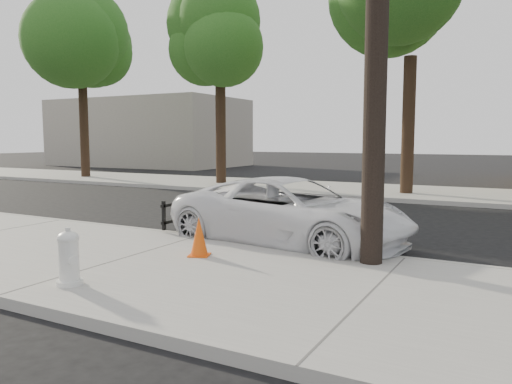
# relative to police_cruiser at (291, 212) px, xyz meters

# --- Properties ---
(ground) EXTENTS (120.00, 120.00, 0.00)m
(ground) POSITION_rel_police_cruiser_xyz_m (-1.70, 1.52, -0.66)
(ground) COLOR black
(ground) RESTS_ON ground
(near_sidewalk) EXTENTS (90.00, 4.40, 0.15)m
(near_sidewalk) POSITION_rel_police_cruiser_xyz_m (-1.70, -2.78, -0.58)
(near_sidewalk) COLOR gray
(near_sidewalk) RESTS_ON ground
(far_sidewalk) EXTENTS (90.00, 5.00, 0.15)m
(far_sidewalk) POSITION_rel_police_cruiser_xyz_m (-1.70, 10.02, -0.58)
(far_sidewalk) COLOR gray
(far_sidewalk) RESTS_ON ground
(curb_near) EXTENTS (90.00, 0.12, 0.16)m
(curb_near) POSITION_rel_police_cruiser_xyz_m (-1.70, -0.58, -0.58)
(curb_near) COLOR #9E9B93
(curb_near) RESTS_ON ground
(building_far) EXTENTS (14.00, 8.00, 5.00)m
(building_far) POSITION_rel_police_cruiser_xyz_m (-21.70, 21.52, 1.84)
(building_far) COLOR gray
(building_far) RESTS_ON ground
(tree_a) EXTENTS (4.65, 4.50, 9.00)m
(tree_a) POSITION_rel_police_cruiser_xyz_m (-15.50, 9.37, 5.87)
(tree_a) COLOR black
(tree_a) RESTS_ON far_sidewalk
(tree_b) EXTENTS (4.34, 4.20, 8.45)m
(tree_b) POSITION_rel_police_cruiser_xyz_m (-7.51, 9.58, 5.49)
(tree_b) COLOR black
(tree_b) RESTS_ON far_sidewalk
(police_cruiser) EXTENTS (4.99, 2.79, 1.32)m
(police_cruiser) POSITION_rel_police_cruiser_xyz_m (0.00, 0.00, 0.00)
(police_cruiser) COLOR white
(police_cruiser) RESTS_ON ground
(fire_hydrant) EXTENTS (0.39, 0.35, 0.71)m
(fire_hydrant) POSITION_rel_police_cruiser_xyz_m (-1.28, -4.22, -0.16)
(fire_hydrant) COLOR silver
(fire_hydrant) RESTS_ON near_sidewalk
(traffic_cone) EXTENTS (0.43, 0.43, 0.65)m
(traffic_cone) POSITION_rel_police_cruiser_xyz_m (-0.72, -2.06, -0.20)
(traffic_cone) COLOR #DF4C0B
(traffic_cone) RESTS_ON near_sidewalk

